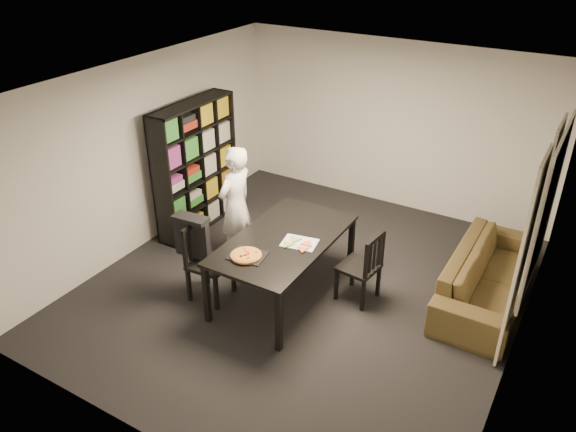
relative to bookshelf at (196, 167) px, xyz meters
The scene contains 16 objects.
room 2.26m from the bookshelf, 15.56° to the right, with size 5.01×5.51×2.61m.
window_pane 4.67m from the bookshelf, ahead, with size 0.02×1.40×1.60m, color black.
window_frame 4.67m from the bookshelf, ahead, with size 0.03×1.52×1.72m, color white.
curtain_left 4.59m from the bookshelf, ahead, with size 0.03×0.70×2.25m, color beige.
curtain_right 4.59m from the bookshelf, ahead, with size 0.03×0.70×2.25m, color beige.
bookshelf is the anchor object (origin of this frame).
dining_table 2.18m from the bookshelf, 23.36° to the right, with size 1.07×1.92×0.80m.
chair_left 1.83m from the bookshelf, 49.57° to the right, with size 0.49×0.49×0.98m.
chair_right 2.97m from the bookshelf, ahead, with size 0.48×0.48×0.93m.
draped_jacket 1.72m from the bookshelf, 53.19° to the right, with size 0.46×0.22×0.54m.
person 1.16m from the bookshelf, 25.45° to the right, with size 0.59×0.39×1.63m, color white.
baking_tray 2.32m from the bookshelf, 37.21° to the right, with size 0.40×0.32×0.01m, color black.
pepperoni_pizza 2.34m from the bookshelf, 37.77° to the right, with size 0.35×0.35×0.03m.
kitchen_towel 2.38m from the bookshelf, 21.37° to the right, with size 0.40×0.30×0.01m, color white.
pizza_slices 2.40m from the bookshelf, 22.31° to the right, with size 0.37×0.31×0.01m, color gold, non-canonical shape.
sofa 4.24m from the bookshelf, ahead, with size 2.19×0.86×0.64m, color #43351A.
Camera 1 is at (2.77, -5.14, 4.21)m, focal length 35.00 mm.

